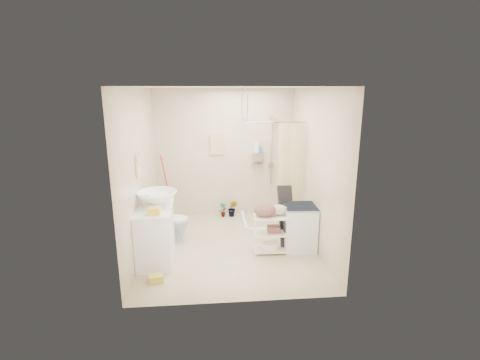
# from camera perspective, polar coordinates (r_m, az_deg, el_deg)

# --- Properties ---
(floor) EXTENTS (3.20, 3.20, 0.00)m
(floor) POSITION_cam_1_polar(r_m,az_deg,el_deg) (5.98, -1.68, -10.80)
(floor) COLOR #C2B691
(floor) RESTS_ON ground
(ceiling) EXTENTS (2.80, 3.20, 0.04)m
(ceiling) POSITION_cam_1_polar(r_m,az_deg,el_deg) (5.40, -1.90, 14.97)
(ceiling) COLOR silver
(ceiling) RESTS_ON ground
(wall_back) EXTENTS (2.80, 0.04, 2.60)m
(wall_back) POSITION_cam_1_polar(r_m,az_deg,el_deg) (7.11, -2.54, 4.35)
(wall_back) COLOR beige
(wall_back) RESTS_ON ground
(wall_front) EXTENTS (2.80, 0.04, 2.60)m
(wall_front) POSITION_cam_1_polar(r_m,az_deg,el_deg) (4.01, -0.45, -3.78)
(wall_front) COLOR beige
(wall_front) RESTS_ON ground
(wall_left) EXTENTS (0.04, 3.20, 2.60)m
(wall_left) POSITION_cam_1_polar(r_m,az_deg,el_deg) (5.65, -16.12, 1.08)
(wall_left) COLOR beige
(wall_left) RESTS_ON ground
(wall_right) EXTENTS (0.04, 3.20, 2.60)m
(wall_right) POSITION_cam_1_polar(r_m,az_deg,el_deg) (5.80, 12.17, 1.67)
(wall_right) COLOR beige
(wall_right) RESTS_ON ground
(vanity) EXTENTS (0.59, 1.00, 0.86)m
(vanity) POSITION_cam_1_polar(r_m,az_deg,el_deg) (5.53, -13.70, -8.52)
(vanity) COLOR silver
(vanity) RESTS_ON ground
(sink) EXTENTS (0.63, 0.63, 0.21)m
(sink) POSITION_cam_1_polar(r_m,az_deg,el_deg) (5.44, -13.44, -2.90)
(sink) COLOR white
(sink) RESTS_ON vanity
(counter_basket) EXTENTS (0.19, 0.16, 0.10)m
(counter_basket) POSITION_cam_1_polar(r_m,az_deg,el_deg) (5.06, -13.83, -4.95)
(counter_basket) COLOR yellow
(counter_basket) RESTS_ON vanity
(floor_basket) EXTENTS (0.31, 0.26, 0.15)m
(floor_basket) POSITION_cam_1_polar(r_m,az_deg,el_deg) (5.08, -13.64, -15.22)
(floor_basket) COLOR gold
(floor_basket) RESTS_ON ground
(toilet) EXTENTS (0.71, 0.42, 0.71)m
(toilet) POSITION_cam_1_polar(r_m,az_deg,el_deg) (6.20, -11.61, -6.59)
(toilet) COLOR silver
(toilet) RESTS_ON ground
(mop) EXTENTS (0.14, 0.14, 1.32)m
(mop) POSITION_cam_1_polar(r_m,az_deg,el_deg) (7.21, -12.21, -1.04)
(mop) COLOR red
(mop) RESTS_ON ground
(potted_plant_a) EXTENTS (0.20, 0.18, 0.31)m
(potted_plant_a) POSITION_cam_1_polar(r_m,az_deg,el_deg) (7.23, -2.83, -4.90)
(potted_plant_a) COLOR brown
(potted_plant_a) RESTS_ON ground
(potted_plant_b) EXTENTS (0.23, 0.21, 0.35)m
(potted_plant_b) POSITION_cam_1_polar(r_m,az_deg,el_deg) (7.24, -1.24, -4.67)
(potted_plant_b) COLOR brown
(potted_plant_b) RESTS_ON ground
(hanging_towel) EXTENTS (0.28, 0.03, 0.42)m
(hanging_towel) POSITION_cam_1_polar(r_m,az_deg,el_deg) (7.06, -3.77, 5.89)
(hanging_towel) COLOR beige
(hanging_towel) RESTS_ON wall_back
(towel_ring) EXTENTS (0.04, 0.22, 0.34)m
(towel_ring) POSITION_cam_1_polar(r_m,az_deg,el_deg) (5.42, -16.42, 2.34)
(towel_ring) COLOR #DAC587
(towel_ring) RESTS_ON wall_left
(tp_holder) EXTENTS (0.08, 0.12, 0.14)m
(tp_holder) POSITION_cam_1_polar(r_m,az_deg,el_deg) (5.84, -15.24, -4.34)
(tp_holder) COLOR silver
(tp_holder) RESTS_ON wall_left
(shower) EXTENTS (1.10, 1.10, 2.10)m
(shower) POSITION_cam_1_polar(r_m,az_deg,el_deg) (6.72, 4.96, 1.52)
(shower) COLOR silver
(shower) RESTS_ON ground
(shampoo_bottle_a) EXTENTS (0.13, 0.13, 0.27)m
(shampoo_bottle_a) POSITION_cam_1_polar(r_m,az_deg,el_deg) (7.05, 2.76, 5.51)
(shampoo_bottle_a) COLOR silver
(shampoo_bottle_a) RESTS_ON shower
(shampoo_bottle_b) EXTENTS (0.08, 0.09, 0.15)m
(shampoo_bottle_b) POSITION_cam_1_polar(r_m,az_deg,el_deg) (7.07, 3.38, 5.07)
(shampoo_bottle_b) COLOR #305396
(shampoo_bottle_b) RESTS_ON shower
(washing_machine) EXTENTS (0.53, 0.54, 0.74)m
(washing_machine) POSITION_cam_1_polar(r_m,az_deg,el_deg) (5.86, 9.69, -7.62)
(washing_machine) COLOR silver
(washing_machine) RESTS_ON ground
(laundry_rack) EXTENTS (0.55, 0.34, 0.75)m
(laundry_rack) POSITION_cam_1_polar(r_m,az_deg,el_deg) (5.66, 5.03, -8.21)
(laundry_rack) COLOR #EDE9CD
(laundry_rack) RESTS_ON ground
(ironing_board) EXTENTS (0.31, 0.22, 1.06)m
(ironing_board) POSITION_cam_1_polar(r_m,az_deg,el_deg) (5.88, 7.60, -5.81)
(ironing_board) COLOR black
(ironing_board) RESTS_ON ground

